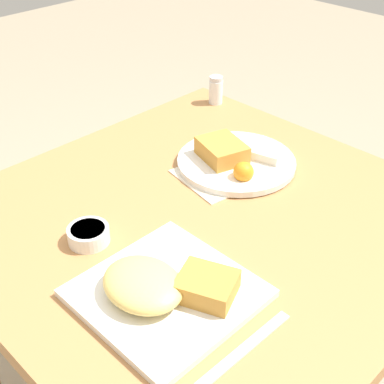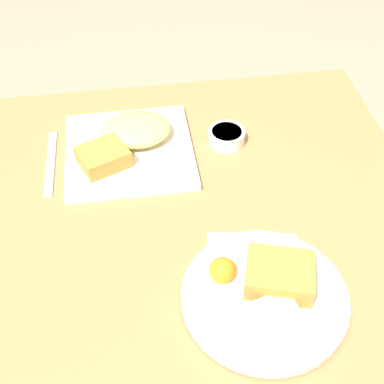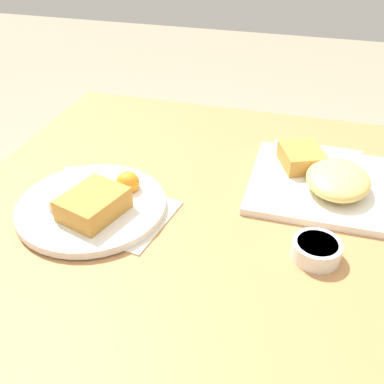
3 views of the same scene
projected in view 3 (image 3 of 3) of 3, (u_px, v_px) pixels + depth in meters
dining_table at (200, 243)px, 0.88m from camera, size 0.86×0.89×0.76m
menu_card at (109, 211)px, 0.81m from camera, size 0.19×0.24×0.00m
plate_square_near at (323, 179)px, 0.86m from camera, size 0.26×0.26×0.06m
plate_oval_far at (93, 203)px, 0.80m from camera, size 0.27×0.27×0.05m
sauce_ramekin at (316, 250)px, 0.70m from camera, size 0.08×0.08×0.03m
butter_knife at (318, 147)px, 1.00m from camera, size 0.02×0.19×0.00m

